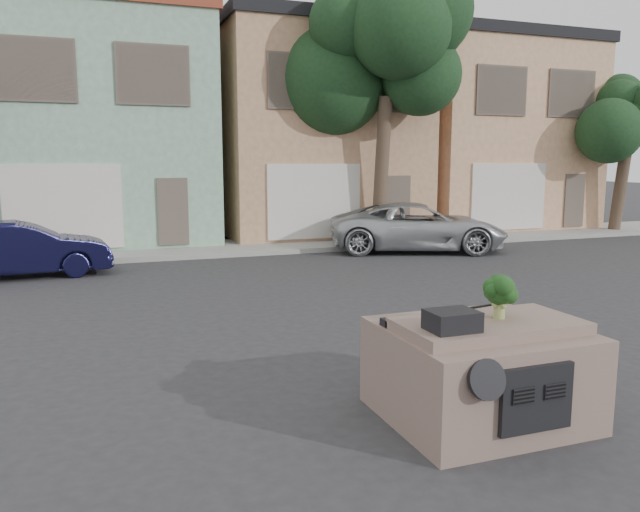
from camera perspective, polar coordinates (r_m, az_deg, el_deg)
ground_plane at (r=9.71m, az=4.05°, el=-7.86°), size 120.00×120.00×0.00m
sidewalk at (r=19.54m, az=-8.70°, el=0.74°), size 40.00×3.00×0.15m
townhouse_mint at (r=22.99m, az=-19.73°, el=10.77°), size 7.20×8.20×7.55m
townhouse_tan at (r=24.29m, az=-1.42°, el=11.14°), size 7.20×8.20×7.55m
townhouse_beige at (r=27.64m, az=13.72°, el=10.61°), size 7.20×8.20×7.55m
navy_sedan at (r=16.53m, az=-25.48°, el=-1.75°), size 4.13×1.73×1.33m
silver_pickup at (r=19.43m, az=8.88°, el=0.46°), size 5.87×4.15×1.49m
tree_near at (r=20.35m, az=5.72°, el=12.89°), size 4.40×4.00×8.50m
tree_far at (r=26.25m, az=25.94°, el=8.40°), size 3.20×3.00×6.00m
car_dashboard at (r=7.04m, az=14.33°, el=-9.84°), size 2.00×1.80×1.12m
instrument_hump at (r=6.27m, az=11.98°, el=-5.79°), size 0.48×0.38×0.20m
wiper_arm at (r=7.34m, az=14.63°, el=-4.46°), size 0.69×0.15×0.02m
broccoli at (r=6.84m, az=16.12°, el=-3.53°), size 0.53×0.53×0.48m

